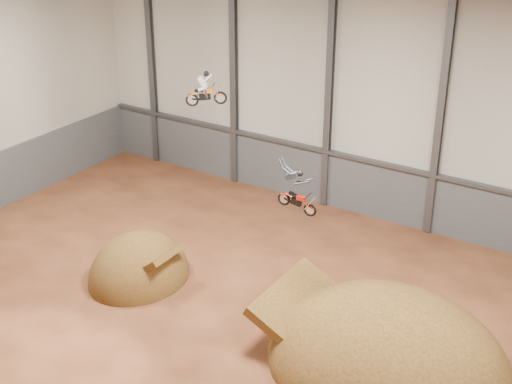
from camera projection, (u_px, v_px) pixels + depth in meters
floor at (235, 346)px, 31.28m from camera, size 40.00×40.00×0.00m
back_wall at (384, 104)px, 39.79m from camera, size 40.00×0.10×14.00m
ceiling at (230, 26)px, 25.37m from camera, size 40.00×40.00×0.00m
lower_band_back at (376, 190)px, 41.92m from camera, size 39.80×0.18×3.50m
steel_rail at (378, 163)px, 41.05m from camera, size 39.80×0.35×0.20m
steel_column_0 at (152, 64)px, 47.77m from camera, size 0.40×0.36×13.90m
steel_column_1 at (234, 79)px, 44.51m from camera, size 0.40×0.36×13.90m
steel_column_2 at (329, 96)px, 41.26m from camera, size 0.40×0.36×13.90m
steel_column_3 at (440, 116)px, 38.01m from camera, size 0.40×0.36×13.90m
takeoff_ramp at (140, 278)px, 36.38m from camera, size 4.80×5.54×4.80m
landing_ramp at (386, 365)px, 30.11m from camera, size 10.40×9.20×6.00m
fmx_rider_a at (207, 87)px, 35.80m from camera, size 2.41×1.81×2.13m
fmx_rider_b at (296, 188)px, 29.90m from camera, size 2.81×0.87×2.49m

